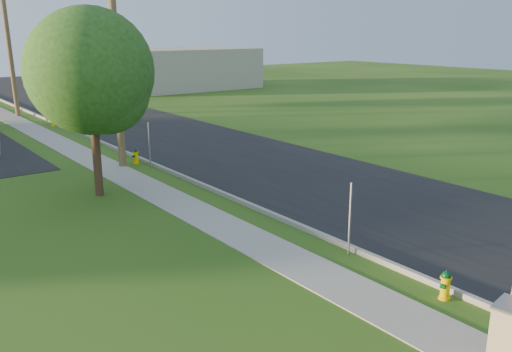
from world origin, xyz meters
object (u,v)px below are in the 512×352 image
(hydrant_mid, at_px, (136,156))
(hydrant_far, at_px, (53,120))
(hydrant_near, at_px, (446,285))
(utility_pole_mid, at_px, (115,51))
(utility_pole_far, at_px, (9,46))
(tree_verge, at_px, (94,76))

(hydrant_mid, distance_m, hydrant_far, 12.26)
(hydrant_far, bearing_deg, hydrant_near, -90.06)
(utility_pole_mid, distance_m, hydrant_near, 16.52)
(hydrant_near, relative_size, hydrant_mid, 0.97)
(hydrant_far, bearing_deg, utility_pole_mid, -93.57)
(utility_pole_mid, height_order, hydrant_mid, utility_pole_mid)
(utility_pole_far, distance_m, hydrant_mid, 18.47)
(utility_pole_far, height_order, hydrant_far, utility_pole_far)
(utility_pole_far, relative_size, hydrant_mid, 13.14)
(utility_pole_far, xyz_separation_m, hydrant_near, (0.74, -33.84, -4.46))
(tree_verge, bearing_deg, hydrant_near, -75.80)
(utility_pole_mid, relative_size, tree_verge, 1.47)
(hydrant_mid, relative_size, hydrant_far, 0.98)
(hydrant_near, distance_m, hydrant_far, 28.19)
(hydrant_near, height_order, hydrant_mid, hydrant_mid)
(utility_pole_mid, relative_size, hydrant_far, 13.29)
(utility_pole_mid, distance_m, utility_pole_far, 18.00)
(hydrant_near, bearing_deg, hydrant_mid, 90.22)
(utility_pole_mid, height_order, tree_verge, utility_pole_mid)
(utility_pole_mid, xyz_separation_m, hydrant_mid, (0.68, 0.08, -4.60))
(tree_verge, distance_m, hydrant_near, 13.20)
(utility_pole_far, distance_m, hydrant_far, 7.23)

